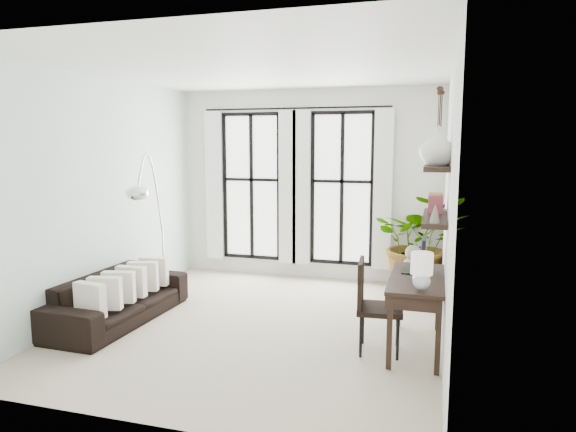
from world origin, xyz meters
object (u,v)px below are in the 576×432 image
at_px(sofa, 119,298).
at_px(desk_chair, 372,300).
at_px(desk, 417,284).
at_px(buddha, 412,277).
at_px(plant, 420,242).
at_px(arc_lamp, 150,188).

xyz_separation_m(sofa, desk_chair, (3.27, -0.07, 0.28)).
height_order(desk, buddha, desk).
xyz_separation_m(plant, buddha, (-0.08, -0.56, -0.42)).
bearing_deg(buddha, desk, -86.24).
height_order(desk_chair, buddha, desk_chair).
bearing_deg(sofa, desk, -86.62).
bearing_deg(buddha, arc_lamp, -159.83).
bearing_deg(sofa, plant, -53.76).
height_order(desk, arc_lamp, arc_lamp).
bearing_deg(arc_lamp, plant, 27.25).
distance_m(sofa, arc_lamp, 1.54).
xyz_separation_m(arc_lamp, buddha, (3.52, 1.29, -1.34)).
bearing_deg(desk_chair, sofa, 174.05).
relative_size(sofa, arc_lamp, 0.98).
bearing_deg(sofa, buddha, -59.58).
xyz_separation_m(sofa, plant, (3.70, 2.53, 0.46)).
xyz_separation_m(desk, arc_lamp, (-3.64, 0.58, 0.93)).
height_order(plant, arc_lamp, arc_lamp).
xyz_separation_m(desk, buddha, (-0.12, 1.87, -0.41)).
height_order(plant, desk, plant).
bearing_deg(buddha, desk_chair, -99.65).
xyz_separation_m(sofa, buddha, (3.62, 1.97, 0.04)).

